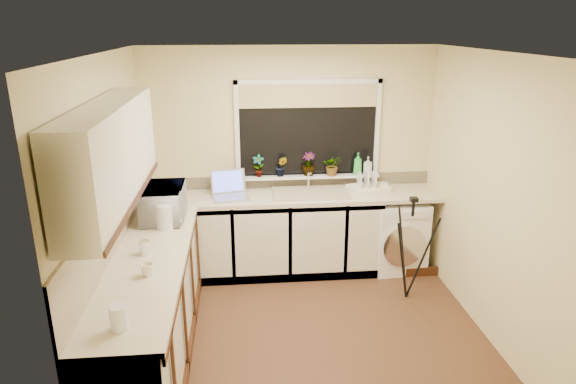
{
  "coord_description": "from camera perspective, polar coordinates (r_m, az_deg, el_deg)",
  "views": [
    {
      "loc": [
        -0.54,
        -3.99,
        2.67
      ],
      "look_at": [
        -0.11,
        0.55,
        1.15
      ],
      "focal_mm": 31.77,
      "sensor_mm": 36.0,
      "label": 1
    }
  ],
  "objects": [
    {
      "name": "laptop",
      "position": [
        5.47,
        -6.56,
        0.24
      ],
      "size": [
        0.42,
        0.4,
        0.27
      ],
      "rotation": [
        0.0,
        0.0,
        0.17
      ],
      "color": "#9899A0",
      "rests_on": "worktop_back"
    },
    {
      "name": "worktop_left",
      "position": [
        4.17,
        -15.54,
        -7.7
      ],
      "size": [
        0.6,
        2.4,
        0.04
      ],
      "primitive_type": "cube",
      "color": "beige",
      "rests_on": "base_cabinet_left"
    },
    {
      "name": "ceiling",
      "position": [
        4.03,
        2.34,
        15.3
      ],
      "size": [
        3.2,
        3.2,
        0.0
      ],
      "primitive_type": "plane",
      "rotation": [
        3.14,
        0.0,
        0.0
      ],
      "color": "white",
      "rests_on": "ground"
    },
    {
      "name": "window_glass",
      "position": [
        5.64,
        2.24,
        6.96
      ],
      "size": [
        1.5,
        0.02,
        1.0
      ],
      "primitive_type": "cube",
      "color": "black",
      "rests_on": "wall_back"
    },
    {
      "name": "wall_back",
      "position": [
        5.7,
        0.18,
        3.75
      ],
      "size": [
        3.2,
        0.0,
        3.2
      ],
      "primitive_type": "plane",
      "rotation": [
        1.57,
        0.0,
        0.0
      ],
      "color": "beige",
      "rests_on": "ground"
    },
    {
      "name": "soap_bottle_green",
      "position": [
        5.73,
        7.82,
        3.15
      ],
      "size": [
        0.12,
        0.13,
        0.25
      ],
      "primitive_type": "imported",
      "rotation": [
        0.0,
        0.0,
        -0.37
      ],
      "color": "green",
      "rests_on": "windowsill"
    },
    {
      "name": "glass_jug",
      "position": [
        3.32,
        -18.41,
        -13.2
      ],
      "size": [
        0.11,
        0.11,
        0.16
      ],
      "primitive_type": "cylinder",
      "color": "white",
      "rests_on": "worktop_left"
    },
    {
      "name": "splashback_left",
      "position": [
        4.13,
        -19.77,
        -4.65
      ],
      "size": [
        0.02,
        2.4,
        0.45
      ],
      "primitive_type": "cube",
      "color": "beige",
      "rests_on": "wall_left"
    },
    {
      "name": "kettle",
      "position": [
        4.73,
        -13.61,
        -2.68
      ],
      "size": [
        0.17,
        0.17,
        0.22
      ],
      "primitive_type": "cylinder",
      "color": "white",
      "rests_on": "worktop_left"
    },
    {
      "name": "steel_jar",
      "position": [
        4.26,
        -15.76,
        -6.01
      ],
      "size": [
        0.08,
        0.08,
        0.12
      ],
      "primitive_type": "cylinder",
      "color": "silver",
      "rests_on": "worktop_left"
    },
    {
      "name": "wall_front",
      "position": [
        2.93,
        6.0,
        -11.24
      ],
      "size": [
        3.2,
        0.0,
        3.2
      ],
      "primitive_type": "plane",
      "rotation": [
        -1.57,
        0.0,
        0.0
      ],
      "color": "beige",
      "rests_on": "ground"
    },
    {
      "name": "plant_d",
      "position": [
        5.68,
        5.01,
        2.99
      ],
      "size": [
        0.23,
        0.21,
        0.23
      ],
      "primitive_type": "imported",
      "rotation": [
        0.0,
        0.0,
        -0.16
      ],
      "color": "#999999",
      "rests_on": "windowsill"
    },
    {
      "name": "upper_cabinet",
      "position": [
        3.75,
        -19.21,
        4.01
      ],
      "size": [
        0.28,
        1.9,
        0.7
      ],
      "primitive_type": "cube",
      "color": "silver",
      "rests_on": "wall_left"
    },
    {
      "name": "windowsill",
      "position": [
        5.71,
        2.24,
        1.78
      ],
      "size": [
        1.6,
        0.14,
        0.03
      ],
      "primitive_type": "cube",
      "color": "white",
      "rests_on": "wall_back"
    },
    {
      "name": "microwave",
      "position": [
        4.94,
        -13.77,
        -1.18
      ],
      "size": [
        0.39,
        0.57,
        0.31
      ],
      "primitive_type": "imported",
      "rotation": [
        0.0,
        0.0,
        1.58
      ],
      "color": "white",
      "rests_on": "worktop_left"
    },
    {
      "name": "window_blind",
      "position": [
        5.55,
        2.32,
        10.71
      ],
      "size": [
        1.5,
        0.02,
        0.25
      ],
      "primitive_type": "cube",
      "color": "tan",
      "rests_on": "wall_back"
    },
    {
      "name": "plant_a",
      "position": [
        5.61,
        -3.34,
        2.94
      ],
      "size": [
        0.14,
        0.11,
        0.25
      ],
      "primitive_type": "imported",
      "rotation": [
        0.0,
        0.0,
        -0.18
      ],
      "color": "#999999",
      "rests_on": "windowsill"
    },
    {
      "name": "washing_machine",
      "position": [
        5.89,
        12.01,
        -4.61
      ],
      "size": [
        0.61,
        0.59,
        0.81
      ],
      "primitive_type": "cube",
      "rotation": [
        0.0,
        0.0,
        0.08
      ],
      "color": "white",
      "rests_on": "floor"
    },
    {
      "name": "tripod",
      "position": [
        5.22,
        13.48,
        -6.19
      ],
      "size": [
        0.66,
        0.66,
        1.08
      ],
      "primitive_type": null,
      "rotation": [
        0.0,
        0.0,
        -0.32
      ],
      "color": "black",
      "rests_on": "floor"
    },
    {
      "name": "sink",
      "position": [
        5.53,
        2.54,
        -0.12
      ],
      "size": [
        0.82,
        0.46,
        0.03
      ],
      "primitive_type": "cube",
      "color": "tan",
      "rests_on": "worktop_back"
    },
    {
      "name": "base_cabinet_back",
      "position": [
        5.66,
        -2.82,
        -4.92
      ],
      "size": [
        2.55,
        0.6,
        0.86
      ],
      "primitive_type": "cube",
      "color": "silver",
      "rests_on": "floor"
    },
    {
      "name": "wall_left",
      "position": [
        4.37,
        -19.15,
        -1.92
      ],
      "size": [
        0.0,
        3.0,
        3.0
      ],
      "primitive_type": "plane",
      "rotation": [
        1.57,
        0.0,
        1.57
      ],
      "color": "beige",
      "rests_on": "ground"
    },
    {
      "name": "plant_c",
      "position": [
        5.66,
        2.31,
        3.16
      ],
      "size": [
        0.19,
        0.19,
        0.26
      ],
      "primitive_type": "imported",
      "rotation": [
        0.0,
        0.0,
        -0.36
      ],
      "color": "#999999",
      "rests_on": "windowsill"
    },
    {
      "name": "base_cabinet_left",
      "position": [
        4.38,
        -15.03,
        -13.0
      ],
      "size": [
        0.54,
        2.4,
        0.86
      ],
      "primitive_type": "cube",
      "color": "silver",
      "rests_on": "floor"
    },
    {
      "name": "worktop_back",
      "position": [
        5.51,
        0.48,
        -0.5
      ],
      "size": [
        3.2,
        0.6,
        0.04
      ],
      "primitive_type": "cube",
      "color": "beige",
      "rests_on": "base_cabinet_back"
    },
    {
      "name": "soap_bottle_clear",
      "position": [
        5.78,
        8.93,
        2.95
      ],
      "size": [
        0.11,
        0.11,
        0.2
      ],
      "primitive_type": "imported",
      "rotation": [
        0.0,
        0.0,
        -0.29
      ],
      "color": "#999999",
      "rests_on": "windowsill"
    },
    {
      "name": "plant_b",
      "position": [
        5.62,
        -0.74,
        2.89
      ],
      "size": [
        0.14,
        0.12,
        0.23
      ],
      "primitive_type": "imported",
      "rotation": [
        0.0,
        0.0,
        -0.21
      ],
      "color": "#999999",
      "rests_on": "windowsill"
    },
    {
      "name": "floor",
      "position": [
        4.83,
        1.95,
        -15.13
      ],
      "size": [
        3.2,
        3.2,
        0.0
      ],
      "primitive_type": "plane",
      "color": "#522E21",
      "rests_on": "ground"
    },
    {
      "name": "dish_rack",
      "position": [
        5.68,
        8.94,
        0.38
      ],
      "size": [
        0.48,
        0.42,
        0.06
      ],
      "primitive_type": "cube",
      "rotation": [
        0.0,
        0.0,
        0.31
      ],
      "color": "white",
      "rests_on": "worktop_back"
    },
    {
      "name": "splashback_back",
      "position": [
        5.76,
        0.19,
        1.27
      ],
      "size": [
        3.2,
        0.02,
        0.14
      ],
      "primitive_type": "cube",
      "color": "beige",
      "rests_on": "wall_back"
    },
    {
      "name": "wall_right",
      "position": [
        4.75,
        21.64,
        -0.62
      ],
      "size": [
        0.0,
        3.0,
        3.0
      ],
      "primitive_type": "plane",
      "rotation": [
        1.57,
        0.0,
        -1.57
      ],
      "color": "beige",
      "rests_on": "ground"
    },
    {
      "name": "cup_left",
      "position": [
        3.92,
        -15.5,
        -8.4
      ],
      "size": [
        0.13,
        0.13,
        0.09
      ],
      "primitive_type": "imported",
      "rotation": [
        0.0,
        0.0,
        0.32
      ],
      "color": "#EEE6C4",
      "rests_on": "worktop_left"
    },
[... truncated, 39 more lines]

